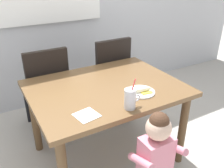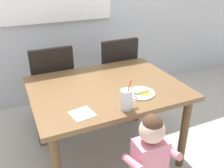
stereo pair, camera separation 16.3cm
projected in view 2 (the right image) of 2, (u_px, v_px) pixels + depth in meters
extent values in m
plane|color=#B7B2A8|center=(107.00, 154.00, 2.38)|extent=(24.00, 24.00, 0.00)
cube|color=brown|center=(107.00, 88.00, 2.06)|extent=(1.26, 0.97, 0.04)
cylinder|color=brown|center=(184.00, 134.00, 2.10)|extent=(0.07, 0.07, 0.71)
cylinder|color=brown|center=(39.00, 115.00, 2.36)|extent=(0.07, 0.07, 0.71)
cylinder|color=brown|center=(137.00, 93.00, 2.76)|extent=(0.07, 0.07, 0.71)
cube|color=black|center=(52.00, 88.00, 2.68)|extent=(0.44, 0.44, 0.06)
cube|color=black|center=(53.00, 72.00, 2.39)|extent=(0.42, 0.05, 0.48)
cylinder|color=black|center=(66.00, 96.00, 3.01)|extent=(0.04, 0.04, 0.42)
cylinder|color=black|center=(35.00, 102.00, 2.87)|extent=(0.04, 0.04, 0.42)
cylinder|color=black|center=(75.00, 111.00, 2.69)|extent=(0.04, 0.04, 0.42)
cylinder|color=black|center=(40.00, 119.00, 2.55)|extent=(0.04, 0.04, 0.42)
cube|color=black|center=(112.00, 77.00, 2.94)|extent=(0.44, 0.44, 0.06)
cube|color=black|center=(120.00, 61.00, 2.66)|extent=(0.42, 0.05, 0.48)
cylinder|color=black|center=(119.00, 85.00, 3.28)|extent=(0.04, 0.04, 0.42)
cylinder|color=black|center=(93.00, 91.00, 3.13)|extent=(0.04, 0.04, 0.42)
cylinder|color=black|center=(133.00, 98.00, 2.96)|extent=(0.04, 0.04, 0.42)
cylinder|color=black|center=(104.00, 104.00, 2.82)|extent=(0.04, 0.04, 0.42)
cube|color=pink|center=(149.00, 159.00, 1.64)|extent=(0.22, 0.15, 0.30)
sphere|color=beige|center=(152.00, 130.00, 1.53)|extent=(0.17, 0.17, 0.17)
sphere|color=#472D1E|center=(153.00, 124.00, 1.51)|extent=(0.13, 0.13, 0.13)
cylinder|color=pink|center=(133.00, 163.00, 1.55)|extent=(0.05, 0.24, 0.13)
cylinder|color=pink|center=(169.00, 151.00, 1.66)|extent=(0.05, 0.24, 0.13)
cylinder|color=silver|center=(126.00, 100.00, 1.69)|extent=(0.08, 0.08, 0.15)
cylinder|color=beige|center=(126.00, 103.00, 1.71)|extent=(0.07, 0.07, 0.08)
torus|color=silver|center=(134.00, 99.00, 1.72)|extent=(0.06, 0.01, 0.06)
cylinder|color=#E5333F|center=(128.00, 91.00, 1.66)|extent=(0.01, 0.08, 0.21)
cylinder|color=white|center=(140.00, 93.00, 1.93)|extent=(0.23, 0.23, 0.01)
ellipsoid|color=#F4EAC6|center=(141.00, 91.00, 1.90)|extent=(0.18, 0.08, 0.04)
cube|color=yellow|center=(146.00, 94.00, 1.89)|extent=(0.09, 0.05, 0.01)
cube|color=yellow|center=(142.00, 90.00, 1.95)|extent=(0.09, 0.05, 0.01)
cylinder|color=yellow|center=(132.00, 88.00, 1.87)|extent=(0.03, 0.02, 0.03)
cube|color=white|center=(82.00, 114.00, 1.66)|extent=(0.17, 0.17, 0.00)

